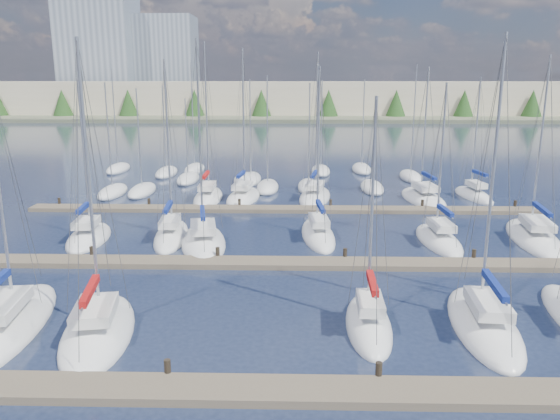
{
  "coord_description": "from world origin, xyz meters",
  "views": [
    {
      "loc": [
        0.75,
        -15.67,
        11.26
      ],
      "look_at": [
        0.0,
        14.0,
        4.0
      ],
      "focal_mm": 35.0,
      "sensor_mm": 36.0,
      "label": 1
    }
  ],
  "objects_px": {
    "sailboat_k": "(318,234)",
    "sailboat_i": "(171,235)",
    "sailboat_m": "(533,237)",
    "sailboat_j": "(203,242)",
    "sailboat_q": "(423,198)",
    "sailboat_d": "(369,324)",
    "sailboat_p": "(315,197)",
    "sailboat_r": "(474,195)",
    "sailboat_c": "(98,331)",
    "sailboat_e": "(483,324)",
    "sailboat_h": "(89,237)",
    "sailboat_n": "(208,197)",
    "sailboat_o": "(243,197)",
    "sailboat_l": "(439,240)",
    "sailboat_b": "(8,325)"
  },
  "relations": [
    {
      "from": "sailboat_k",
      "to": "sailboat_i",
      "type": "distance_m",
      "value": 10.57
    },
    {
      "from": "sailboat_m",
      "to": "sailboat_j",
      "type": "bearing_deg",
      "value": -167.64
    },
    {
      "from": "sailboat_q",
      "to": "sailboat_k",
      "type": "bearing_deg",
      "value": -135.49
    },
    {
      "from": "sailboat_d",
      "to": "sailboat_p",
      "type": "distance_m",
      "value": 27.55
    },
    {
      "from": "sailboat_i",
      "to": "sailboat_r",
      "type": "bearing_deg",
      "value": 23.33
    },
    {
      "from": "sailboat_d",
      "to": "sailboat_m",
      "type": "relative_size",
      "value": 0.83
    },
    {
      "from": "sailboat_m",
      "to": "sailboat_q",
      "type": "distance_m",
      "value": 13.56
    },
    {
      "from": "sailboat_c",
      "to": "sailboat_j",
      "type": "relative_size",
      "value": 0.94
    },
    {
      "from": "sailboat_c",
      "to": "sailboat_e",
      "type": "height_order",
      "value": "sailboat_e"
    },
    {
      "from": "sailboat_h",
      "to": "sailboat_r",
      "type": "bearing_deg",
      "value": 18.85
    },
    {
      "from": "sailboat_e",
      "to": "sailboat_n",
      "type": "distance_m",
      "value": 31.67
    },
    {
      "from": "sailboat_k",
      "to": "sailboat_j",
      "type": "relative_size",
      "value": 0.88
    },
    {
      "from": "sailboat_o",
      "to": "sailboat_q",
      "type": "height_order",
      "value": "sailboat_o"
    },
    {
      "from": "sailboat_l",
      "to": "sailboat_q",
      "type": "height_order",
      "value": "sailboat_q"
    },
    {
      "from": "sailboat_k",
      "to": "sailboat_p",
      "type": "distance_m",
      "value": 12.87
    },
    {
      "from": "sailboat_c",
      "to": "sailboat_q",
      "type": "height_order",
      "value": "sailboat_c"
    },
    {
      "from": "sailboat_o",
      "to": "sailboat_k",
      "type": "bearing_deg",
      "value": -56.02
    },
    {
      "from": "sailboat_q",
      "to": "sailboat_j",
      "type": "bearing_deg",
      "value": -147.48
    },
    {
      "from": "sailboat_b",
      "to": "sailboat_k",
      "type": "bearing_deg",
      "value": 38.51
    },
    {
      "from": "sailboat_b",
      "to": "sailboat_r",
      "type": "bearing_deg",
      "value": 36.51
    },
    {
      "from": "sailboat_d",
      "to": "sailboat_p",
      "type": "bearing_deg",
      "value": 95.11
    },
    {
      "from": "sailboat_q",
      "to": "sailboat_h",
      "type": "distance_m",
      "value": 29.9
    },
    {
      "from": "sailboat_r",
      "to": "sailboat_n",
      "type": "bearing_deg",
      "value": 175.99
    },
    {
      "from": "sailboat_o",
      "to": "sailboat_h",
      "type": "relative_size",
      "value": 1.21
    },
    {
      "from": "sailboat_m",
      "to": "sailboat_b",
      "type": "height_order",
      "value": "sailboat_b"
    },
    {
      "from": "sailboat_q",
      "to": "sailboat_r",
      "type": "bearing_deg",
      "value": 9.43
    },
    {
      "from": "sailboat_e",
      "to": "sailboat_o",
      "type": "bearing_deg",
      "value": 121.54
    },
    {
      "from": "sailboat_q",
      "to": "sailboat_o",
      "type": "bearing_deg",
      "value": 174.07
    },
    {
      "from": "sailboat_c",
      "to": "sailboat_h",
      "type": "xyz_separation_m",
      "value": [
        -5.8,
        14.54,
        0.0
      ]
    },
    {
      "from": "sailboat_k",
      "to": "sailboat_o",
      "type": "distance_m",
      "value": 14.1
    },
    {
      "from": "sailboat_m",
      "to": "sailboat_e",
      "type": "relative_size",
      "value": 0.97
    },
    {
      "from": "sailboat_r",
      "to": "sailboat_i",
      "type": "relative_size",
      "value": 0.91
    },
    {
      "from": "sailboat_c",
      "to": "sailboat_p",
      "type": "height_order",
      "value": "sailboat_p"
    },
    {
      "from": "sailboat_d",
      "to": "sailboat_p",
      "type": "height_order",
      "value": "sailboat_p"
    },
    {
      "from": "sailboat_i",
      "to": "sailboat_d",
      "type": "bearing_deg",
      "value": -54.32
    },
    {
      "from": "sailboat_l",
      "to": "sailboat_b",
      "type": "xyz_separation_m",
      "value": [
        -23.26,
        -14.02,
        -0.01
      ]
    },
    {
      "from": "sailboat_m",
      "to": "sailboat_e",
      "type": "distance_m",
      "value": 16.42
    },
    {
      "from": "sailboat_c",
      "to": "sailboat_i",
      "type": "bearing_deg",
      "value": 80.3
    },
    {
      "from": "sailboat_k",
      "to": "sailboat_q",
      "type": "height_order",
      "value": "sailboat_q"
    },
    {
      "from": "sailboat_k",
      "to": "sailboat_q",
      "type": "distance_m",
      "value": 16.12
    },
    {
      "from": "sailboat_d",
      "to": "sailboat_q",
      "type": "bearing_deg",
      "value": 74.26
    },
    {
      "from": "sailboat_k",
      "to": "sailboat_p",
      "type": "xyz_separation_m",
      "value": [
        0.25,
        12.86,
        -0.0
      ]
    },
    {
      "from": "sailboat_e",
      "to": "sailboat_n",
      "type": "bearing_deg",
      "value": 127.1
    },
    {
      "from": "sailboat_d",
      "to": "sailboat_n",
      "type": "bearing_deg",
      "value": 115.35
    },
    {
      "from": "sailboat_b",
      "to": "sailboat_j",
      "type": "xyz_separation_m",
      "value": [
        6.88,
        13.16,
        0.01
      ]
    },
    {
      "from": "sailboat_p",
      "to": "sailboat_o",
      "type": "bearing_deg",
      "value": -168.51
    },
    {
      "from": "sailboat_n",
      "to": "sailboat_j",
      "type": "bearing_deg",
      "value": -83.58
    },
    {
      "from": "sailboat_c",
      "to": "sailboat_d",
      "type": "bearing_deg",
      "value": -5.15
    },
    {
      "from": "sailboat_r",
      "to": "sailboat_n",
      "type": "height_order",
      "value": "sailboat_n"
    },
    {
      "from": "sailboat_b",
      "to": "sailboat_h",
      "type": "xyz_separation_m",
      "value": [
        -1.44,
        14.04,
        0.01
      ]
    }
  ]
}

